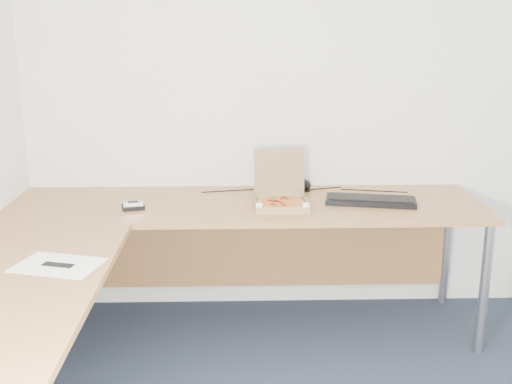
{
  "coord_description": "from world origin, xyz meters",
  "views": [
    {
      "loc": [
        -0.53,
        -1.81,
        1.66
      ],
      "look_at": [
        -0.45,
        1.28,
        0.82
      ],
      "focal_mm": 44.2,
      "sensor_mm": 36.0,
      "label": 1
    }
  ],
  "objects_px": {
    "desk": "(178,235)",
    "wallet": "(133,207)",
    "keyboard": "(371,201)",
    "pizza_box": "(281,200)",
    "drinking_glass": "(283,181)"
  },
  "relations": [
    {
      "from": "pizza_box",
      "to": "wallet",
      "type": "relative_size",
      "value": 2.82
    },
    {
      "from": "desk",
      "to": "pizza_box",
      "type": "xyz_separation_m",
      "value": [
        0.5,
        0.35,
        0.06
      ]
    },
    {
      "from": "drinking_glass",
      "to": "pizza_box",
      "type": "bearing_deg",
      "value": -96.11
    },
    {
      "from": "keyboard",
      "to": "wallet",
      "type": "relative_size",
      "value": 4.19
    },
    {
      "from": "pizza_box",
      "to": "drinking_glass",
      "type": "bearing_deg",
      "value": 81.24
    },
    {
      "from": "desk",
      "to": "drinking_glass",
      "type": "height_order",
      "value": "drinking_glass"
    },
    {
      "from": "desk",
      "to": "keyboard",
      "type": "xyz_separation_m",
      "value": [
        0.98,
        0.39,
        0.04
      ]
    },
    {
      "from": "desk",
      "to": "wallet",
      "type": "height_order",
      "value": "wallet"
    },
    {
      "from": "pizza_box",
      "to": "keyboard",
      "type": "relative_size",
      "value": 0.67
    },
    {
      "from": "keyboard",
      "to": "wallet",
      "type": "distance_m",
      "value": 1.24
    },
    {
      "from": "drinking_glass",
      "to": "keyboard",
      "type": "xyz_separation_m",
      "value": [
        0.45,
        -0.26,
        -0.04
      ]
    },
    {
      "from": "desk",
      "to": "pizza_box",
      "type": "relative_size",
      "value": 7.96
    },
    {
      "from": "desk",
      "to": "drinking_glass",
      "type": "distance_m",
      "value": 0.85
    },
    {
      "from": "wallet",
      "to": "drinking_glass",
      "type": "bearing_deg",
      "value": 7.89
    },
    {
      "from": "desk",
      "to": "pizza_box",
      "type": "height_order",
      "value": "pizza_box"
    }
  ]
}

